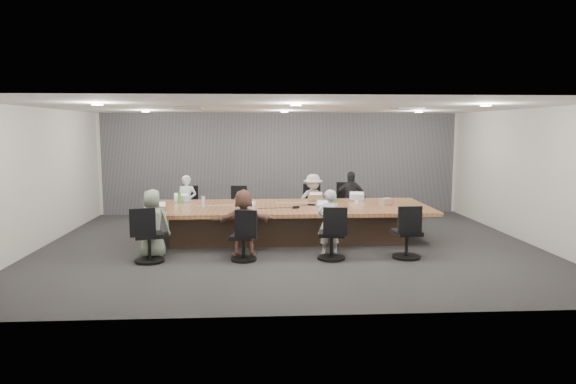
{
  "coord_description": "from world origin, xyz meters",
  "views": [
    {
      "loc": [
        -0.62,
        -10.31,
        2.4
      ],
      "look_at": [
        0.0,
        0.4,
        1.05
      ],
      "focal_mm": 32.0,
      "sensor_mm": 36.0,
      "label": 1
    }
  ],
  "objects": [
    {
      "name": "person_2",
      "position": [
        0.69,
        1.85,
        0.65
      ],
      "size": [
        0.89,
        0.6,
        1.29
      ],
      "primitive_type": "imported",
      "rotation": [
        0.0,
        0.0,
        6.43
      ],
      "color": "#B4B6B4",
      "rests_on": "ground"
    },
    {
      "name": "wall_back",
      "position": [
        0.0,
        4.0,
        1.4
      ],
      "size": [
        10.0,
        0.0,
        2.8
      ],
      "primitive_type": "cube",
      "rotation": [
        1.57,
        0.0,
        0.0
      ],
      "color": "silver",
      "rests_on": "ground"
    },
    {
      "name": "wall_front",
      "position": [
        0.0,
        -4.0,
        1.4
      ],
      "size": [
        10.0,
        0.0,
        2.8
      ],
      "primitive_type": "cube",
      "rotation": [
        -1.57,
        0.0,
        0.0
      ],
      "color": "silver",
      "rests_on": "ground"
    },
    {
      "name": "chair_0",
      "position": [
        -2.32,
        2.2,
        0.37
      ],
      "size": [
        0.51,
        0.51,
        0.75
      ],
      "primitive_type": null,
      "rotation": [
        0.0,
        0.0,
        3.16
      ],
      "color": "black",
      "rests_on": "ground"
    },
    {
      "name": "ceiling",
      "position": [
        0.0,
        0.0,
        2.8
      ],
      "size": [
        10.0,
        8.0,
        0.0
      ],
      "primitive_type": "cube",
      "color": "white",
      "rests_on": "wall_back"
    },
    {
      "name": "floor",
      "position": [
        0.0,
        0.0,
        0.0
      ],
      "size": [
        10.0,
        8.0,
        0.0
      ],
      "primitive_type": "cube",
      "color": "#2E2E30",
      "rests_on": "ground"
    },
    {
      "name": "laptop_2",
      "position": [
        0.69,
        1.3,
        0.75
      ],
      "size": [
        0.34,
        0.26,
        0.02
      ],
      "primitive_type": "cube",
      "rotation": [
        0.0,
        0.0,
        3.25
      ],
      "color": "#8C6647",
      "rests_on": "conference_table"
    },
    {
      "name": "curtain",
      "position": [
        0.0,
        3.92,
        1.4
      ],
      "size": [
        9.8,
        0.04,
        2.8
      ],
      "primitive_type": "cube",
      "color": "slate",
      "rests_on": "ground"
    },
    {
      "name": "person_0",
      "position": [
        -2.32,
        1.85,
        0.64
      ],
      "size": [
        0.51,
        0.37,
        1.28
      ],
      "primitive_type": "imported",
      "rotation": [
        0.0,
        0.0,
        6.14
      ],
      "color": "white",
      "rests_on": "ground"
    },
    {
      "name": "cup_white_near",
      "position": [
        1.49,
        0.51,
        0.79
      ],
      "size": [
        0.11,
        0.11,
        0.1
      ],
      "primitive_type": "cylinder",
      "rotation": [
        0.0,
        0.0,
        -0.34
      ],
      "color": "white",
      "rests_on": "conference_table"
    },
    {
      "name": "chair_6",
      "position": [
        0.7,
        -1.2,
        0.4
      ],
      "size": [
        0.6,
        0.6,
        0.79
      ],
      "primitive_type": null,
      "rotation": [
        0.0,
        0.0,
        -0.13
      ],
      "color": "black",
      "rests_on": "ground"
    },
    {
      "name": "person_3",
      "position": [
        1.59,
        1.85,
        0.68
      ],
      "size": [
        0.83,
        0.41,
        1.36
      ],
      "primitive_type": "imported",
      "rotation": [
        0.0,
        0.0,
        6.18
      ],
      "color": "black",
      "rests_on": "ground"
    },
    {
      "name": "mic_left",
      "position": [
        -0.9,
        0.39,
        0.76
      ],
      "size": [
        0.18,
        0.14,
        0.03
      ],
      "primitive_type": "cube",
      "rotation": [
        0.0,
        0.0,
        0.26
      ],
      "color": "black",
      "rests_on": "conference_table"
    },
    {
      "name": "chair_5",
      "position": [
        -0.9,
        -1.2,
        0.37
      ],
      "size": [
        0.6,
        0.6,
        0.73
      ],
      "primitive_type": null,
      "rotation": [
        0.0,
        0.0,
        -0.25
      ],
      "color": "black",
      "rests_on": "ground"
    },
    {
      "name": "bottle_clear",
      "position": [
        -1.78,
        0.35,
        0.86
      ],
      "size": [
        0.08,
        0.08,
        0.24
      ],
      "primitive_type": "cylinder",
      "rotation": [
        0.0,
        0.0,
        -0.17
      ],
      "color": "silver",
      "rests_on": "conference_table"
    },
    {
      "name": "chair_4",
      "position": [
        -2.58,
        -1.2,
        0.41
      ],
      "size": [
        0.67,
        0.67,
        0.82
      ],
      "primitive_type": null,
      "rotation": [
        0.0,
        0.0,
        0.25
      ],
      "color": "black",
      "rests_on": "ground"
    },
    {
      "name": "laptop_3",
      "position": [
        1.59,
        1.3,
        0.75
      ],
      "size": [
        0.36,
        0.27,
        0.02
      ],
      "primitive_type": "cube",
      "rotation": [
        0.0,
        0.0,
        3.0
      ],
      "color": "#B2B2B7",
      "rests_on": "conference_table"
    },
    {
      "name": "conference_table",
      "position": [
        0.0,
        0.5,
        0.4
      ],
      "size": [
        6.0,
        2.2,
        0.74
      ],
      "color": "#3F2C21",
      "rests_on": "ground"
    },
    {
      "name": "person_5",
      "position": [
        -0.9,
        -0.85,
        0.64
      ],
      "size": [
        1.2,
        0.46,
        1.27
      ],
      "primitive_type": "imported",
      "rotation": [
        0.0,
        0.0,
        3.21
      ],
      "color": "brown",
      "rests_on": "ground"
    },
    {
      "name": "laptop_0",
      "position": [
        -2.32,
        1.3,
        0.75
      ],
      "size": [
        0.35,
        0.25,
        0.02
      ],
      "primitive_type": "cube",
      "rotation": [
        0.0,
        0.0,
        3.2
      ],
      "color": "#B2B2B7",
      "rests_on": "conference_table"
    },
    {
      "name": "wall_right",
      "position": [
        5.0,
        0.0,
        1.4
      ],
      "size": [
        0.0,
        8.0,
        2.8
      ],
      "primitive_type": "cube",
      "rotation": [
        1.57,
        0.0,
        -1.57
      ],
      "color": "silver",
      "rests_on": "ground"
    },
    {
      "name": "chair_2",
      "position": [
        0.69,
        2.2,
        0.4
      ],
      "size": [
        0.6,
        0.6,
        0.8
      ],
      "primitive_type": null,
      "rotation": [
        0.0,
        0.0,
        3.26
      ],
      "color": "black",
      "rests_on": "ground"
    },
    {
      "name": "bottle_green_left",
      "position": [
        -2.36,
        0.96,
        0.87
      ],
      "size": [
        0.09,
        0.09,
        0.25
      ],
      "primitive_type": "cylinder",
      "rotation": [
        0.0,
        0.0,
        -0.3
      ],
      "color": "green",
      "rests_on": "conference_table"
    },
    {
      "name": "chair_7",
      "position": [
        2.1,
        -1.2,
        0.4
      ],
      "size": [
        0.59,
        0.59,
        0.81
      ],
      "primitive_type": null,
      "rotation": [
        0.0,
        0.0,
        0.09
      ],
      "color": "black",
      "rests_on": "ground"
    },
    {
      "name": "person_6",
      "position": [
        0.7,
        -0.85,
        0.62
      ],
      "size": [
        0.48,
        0.35,
        1.25
      ],
      "primitive_type": "imported",
      "rotation": [
        0.0,
        0.0,
        3.25
      ],
      "color": "silver",
      "rests_on": "ground"
    },
    {
      "name": "laptop_6",
      "position": [
        0.7,
        -0.3,
        0.75
      ],
      "size": [
        0.3,
        0.22,
        0.02
      ],
      "primitive_type": "cube",
      "rotation": [
        0.0,
        0.0,
        -0.08
      ],
      "color": "#B2B2B7",
      "rests_on": "conference_table"
    },
    {
      "name": "chair_1",
      "position": [
        -1.1,
        2.2,
        0.37
      ],
      "size": [
        0.51,
        0.51,
        0.73
      ],
      "primitive_type": null,
      "rotation": [
        0.0,
        0.0,
        3.12
      ],
      "color": "black",
      "rests_on": "ground"
    },
    {
      "name": "cup_white_far",
      "position": [
        -0.72,
        0.73,
        0.79
      ],
      "size": [
        0.09,
        0.09,
        0.09
      ],
      "primitive_type": "cylinder",
      "rotation": [
        0.0,
        0.0,
        -0.33
      ],
      "color": "white",
      "rests_on": "conference_table"
    },
    {
      "name": "mic_right",
      "position": [
        0.51,
        0.57,
        0.76
      ],
      "size": [
        0.17,
        0.14,
        0.03
      ],
      "primitive_type": "cube",
      "rotation": [
        0.0,
        0.0,
        -0.25
      ],
      "color": "black",
      "rests_on": "conference_table"
    },
    {
      "name": "mug_brown",
      "position": [
        -2.65,
        0.47,
        0.79
      ],
      "size": [
        0.11,
        0.11,
        0.11
      ],
      "primitive_type": "cylinder",
      "rotation": [
        0.0,
        0.0,
        -0.33
      ],
      "color": "brown",
      "rests_on": "conference_table"
    },
    {
      "name": "snack_packet",
      "position": [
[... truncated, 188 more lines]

